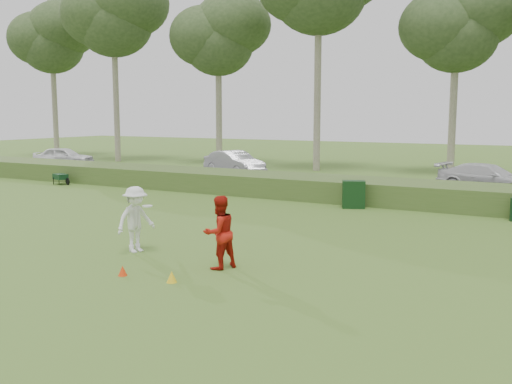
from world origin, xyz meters
The scene contains 16 objects.
ground centered at (0.00, 0.00, 0.00)m, with size 120.00×120.00×0.00m, color #3D6421.
reed_strip centered at (0.00, 12.00, 0.45)m, with size 80.00×3.00×0.90m, color #3D5B24.
park_road centered at (0.00, 17.00, 0.03)m, with size 80.00×6.00×0.06m, color #2D2D2D.
tree_0 centered at (-30.00, 23.50, 9.72)m, with size 6.76×6.76×13.00m.
tree_1 centered at (-22.00, 22.20, 10.85)m, with size 7.54×7.54×14.50m.
tree_2 centered at (-14.00, 24.00, 8.97)m, with size 6.50×6.50×12.00m.
tree_4 centered at (2.00, 24.50, 8.59)m, with size 6.24×6.24×11.50m.
player_white centered at (-1.73, 0.58, 0.87)m, with size 0.99×1.25×1.74m.
player_red centered at (1.07, 0.26, 0.87)m, with size 0.84×0.66×1.74m, color #B5190F.
cone_orange centered at (-0.52, -1.31, 0.11)m, with size 0.21×0.21×0.23m, color #EB370C.
cone_yellow centered at (0.77, -1.19, 0.13)m, with size 0.23×0.23×0.25m, color yellow.
utility_cabinet centered at (0.96, 10.09, 0.53)m, with size 0.85×0.53×1.07m, color black.
wheelbarrow centered at (-14.70, 9.90, 0.39)m, with size 1.15×0.73×0.55m.
car_left centered at (-21.71, 16.60, 0.73)m, with size 1.58×3.94×1.34m, color white.
car_mid centered at (-8.86, 17.51, 0.77)m, with size 1.50×4.32×1.42m, color silver.
car_right centered at (5.01, 16.72, 0.71)m, with size 1.83×4.50×1.31m, color silver.
Camera 1 is at (8.12, -10.80, 3.63)m, focal length 40.00 mm.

